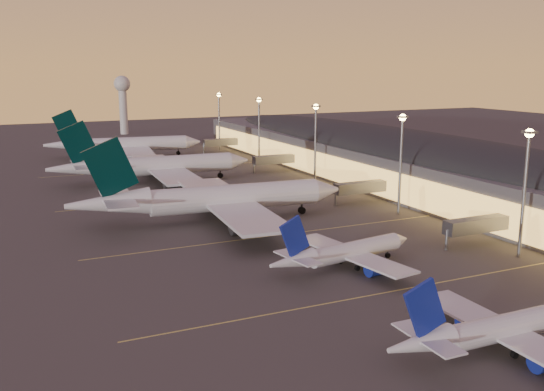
{
  "coord_description": "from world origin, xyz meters",
  "views": [
    {
      "loc": [
        -58.4,
        -84.92,
        37.73
      ],
      "look_at": [
        2.0,
        45.0,
        7.0
      ],
      "focal_mm": 40.0,
      "sensor_mm": 36.0,
      "label": 1
    }
  ],
  "objects_px": {
    "airliner_narrow_south": "(495,330)",
    "airliner_wide_far": "(125,145)",
    "radar_tower": "(123,95)",
    "airliner_wide_mid": "(153,166)",
    "airliner_wide_near": "(213,199)",
    "baggage_tug_c": "(375,264)",
    "airliner_narrow_north": "(344,253)"
  },
  "relations": [
    {
      "from": "baggage_tug_c",
      "to": "airliner_narrow_north",
      "type": "bearing_deg",
      "value": 150.32
    },
    {
      "from": "airliner_wide_far",
      "to": "airliner_narrow_south",
      "type": "bearing_deg",
      "value": -80.0
    },
    {
      "from": "airliner_wide_mid",
      "to": "airliner_wide_near",
      "type": "bearing_deg",
      "value": -86.96
    },
    {
      "from": "airliner_wide_mid",
      "to": "airliner_wide_far",
      "type": "distance_m",
      "value": 61.22
    },
    {
      "from": "airliner_narrow_north",
      "to": "baggage_tug_c",
      "type": "relative_size",
      "value": 7.49
    },
    {
      "from": "airliner_narrow_north",
      "to": "baggage_tug_c",
      "type": "height_order",
      "value": "airliner_narrow_north"
    },
    {
      "from": "airliner_narrow_south",
      "to": "radar_tower",
      "type": "relative_size",
      "value": 1.05
    },
    {
      "from": "airliner_wide_mid",
      "to": "radar_tower",
      "type": "xyz_separation_m",
      "value": [
        21.05,
        150.47,
        16.4
      ]
    },
    {
      "from": "airliner_wide_far",
      "to": "baggage_tug_c",
      "type": "relative_size",
      "value": 14.42
    },
    {
      "from": "airliner_wide_far",
      "to": "airliner_narrow_north",
      "type": "bearing_deg",
      "value": -79.49
    },
    {
      "from": "airliner_wide_near",
      "to": "radar_tower",
      "type": "height_order",
      "value": "radar_tower"
    },
    {
      "from": "airliner_narrow_north",
      "to": "airliner_wide_near",
      "type": "distance_m",
      "value": 45.17
    },
    {
      "from": "airliner_wide_near",
      "to": "airliner_wide_far",
      "type": "xyz_separation_m",
      "value": [
        2.74,
        117.95,
        -0.38
      ]
    },
    {
      "from": "airliner_narrow_north",
      "to": "airliner_wide_near",
      "type": "height_order",
      "value": "airliner_wide_near"
    },
    {
      "from": "airliner_narrow_south",
      "to": "baggage_tug_c",
      "type": "xyz_separation_m",
      "value": [
        5.85,
        36.26,
        -2.58
      ]
    },
    {
      "from": "airliner_wide_mid",
      "to": "airliner_wide_far",
      "type": "xyz_separation_m",
      "value": [
        3.29,
        61.13,
        -0.17
      ]
    },
    {
      "from": "airliner_narrow_north",
      "to": "airliner_wide_far",
      "type": "xyz_separation_m",
      "value": [
        -8.02,
        161.74,
        2.22
      ]
    },
    {
      "from": "airliner_wide_far",
      "to": "radar_tower",
      "type": "bearing_deg",
      "value": 86.42
    },
    {
      "from": "airliner_wide_near",
      "to": "radar_tower",
      "type": "relative_size",
      "value": 2.12
    },
    {
      "from": "airliner_narrow_south",
      "to": "airliner_wide_far",
      "type": "xyz_separation_m",
      "value": [
        -8.14,
        199.83,
        2.15
      ]
    },
    {
      "from": "airliner_wide_near",
      "to": "baggage_tug_c",
      "type": "bearing_deg",
      "value": -65.35
    },
    {
      "from": "airliner_wide_mid",
      "to": "radar_tower",
      "type": "height_order",
      "value": "radar_tower"
    },
    {
      "from": "airliner_narrow_south",
      "to": "baggage_tug_c",
      "type": "height_order",
      "value": "airliner_narrow_south"
    },
    {
      "from": "airliner_wide_near",
      "to": "airliner_wide_mid",
      "type": "xyz_separation_m",
      "value": [
        -0.55,
        56.82,
        -0.21
      ]
    },
    {
      "from": "airliner_wide_mid",
      "to": "airliner_narrow_north",
      "type": "bearing_deg",
      "value": -81.09
    },
    {
      "from": "airliner_narrow_south",
      "to": "airliner_wide_near",
      "type": "xyz_separation_m",
      "value": [
        -10.88,
        81.88,
        2.52
      ]
    },
    {
      "from": "airliner_wide_near",
      "to": "airliner_wide_mid",
      "type": "relative_size",
      "value": 1.04
    },
    {
      "from": "airliner_narrow_south",
      "to": "radar_tower",
      "type": "distance_m",
      "value": 289.93
    },
    {
      "from": "airliner_wide_near",
      "to": "airliner_wide_far",
      "type": "relative_size",
      "value": 1.07
    },
    {
      "from": "airliner_narrow_south",
      "to": "airliner_wide_far",
      "type": "distance_m",
      "value": 200.0
    },
    {
      "from": "airliner_wide_far",
      "to": "baggage_tug_c",
      "type": "height_order",
      "value": "airliner_wide_far"
    },
    {
      "from": "airliner_wide_mid",
      "to": "airliner_wide_far",
      "type": "relative_size",
      "value": 1.03
    }
  ]
}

